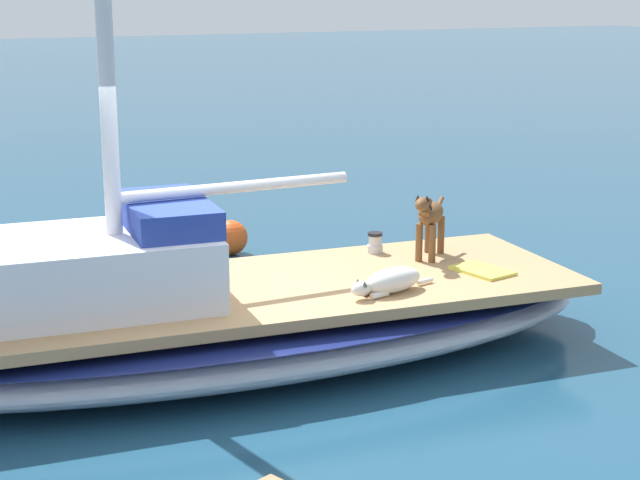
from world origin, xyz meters
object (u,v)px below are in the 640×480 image
at_px(dog_brown, 430,217).
at_px(mooring_buoy, 230,237).
at_px(deck_towel, 482,271).
at_px(dog_white, 390,281).
at_px(sailboat_main, 221,325).
at_px(deck_winch, 375,243).

relative_size(dog_brown, mooring_buoy, 1.69).
bearing_deg(dog_brown, deck_towel, -164.26).
distance_m(dog_white, deck_towel, 1.14).
xyz_separation_m(sailboat_main, deck_towel, (-0.57, -2.44, 0.34)).
xyz_separation_m(sailboat_main, dog_brown, (0.08, -2.25, 0.75)).
height_order(sailboat_main, mooring_buoy, sailboat_main).
bearing_deg(dog_white, mooring_buoy, -2.15).
height_order(dog_white, deck_towel, dog_white).
height_order(sailboat_main, dog_white, dog_white).
xyz_separation_m(dog_brown, deck_towel, (-0.65, -0.18, -0.41)).
height_order(sailboat_main, deck_winch, deck_winch).
xyz_separation_m(sailboat_main, dog_white, (-0.74, -1.31, 0.43)).
relative_size(dog_white, deck_towel, 1.69).
bearing_deg(dog_white, deck_towel, -81.15).
height_order(sailboat_main, dog_brown, dog_brown).
xyz_separation_m(dog_white, mooring_buoy, (4.16, -0.16, -0.55)).
distance_m(dog_brown, mooring_buoy, 3.53).
relative_size(dog_white, deck_winch, 4.52).
bearing_deg(dog_brown, deck_winch, 40.17).
bearing_deg(dog_brown, sailboat_main, 92.12).
bearing_deg(sailboat_main, dog_white, -119.40).
bearing_deg(sailboat_main, dog_brown, -87.88).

